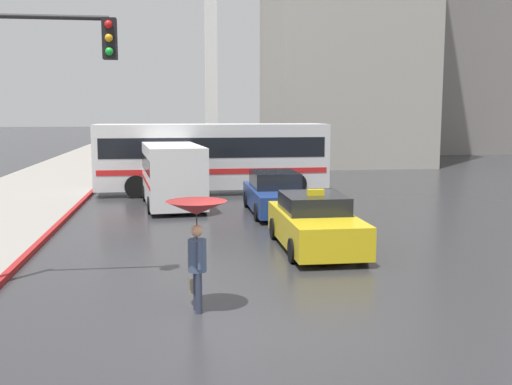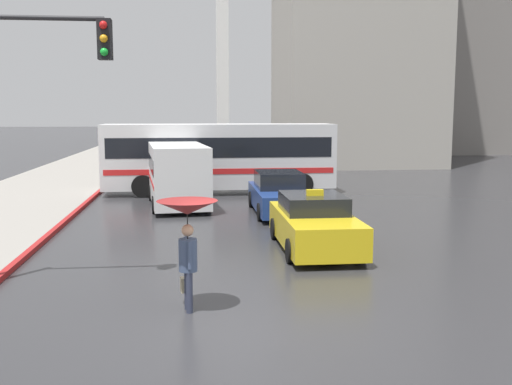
% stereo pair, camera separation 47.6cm
% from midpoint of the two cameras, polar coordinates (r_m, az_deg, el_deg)
% --- Properties ---
extents(ground_plane, '(300.00, 300.00, 0.00)m').
position_cam_midpoint_polar(ground_plane, '(10.10, 0.45, -13.15)').
color(ground_plane, '#2D2D30').
extents(taxi, '(1.91, 4.48, 1.59)m').
position_cam_midpoint_polar(taxi, '(15.87, 4.77, -2.97)').
color(taxi, gold).
rests_on(taxi, ground_plane).
extents(sedan_red, '(1.91, 4.76, 1.47)m').
position_cam_midpoint_polar(sedan_red, '(21.46, 1.22, -0.17)').
color(sedan_red, navy).
rests_on(sedan_red, ground_plane).
extents(ambulance_van, '(2.54, 5.55, 2.37)m').
position_cam_midpoint_polar(ambulance_van, '(23.17, -8.57, 1.92)').
color(ambulance_van, silver).
rests_on(ambulance_van, ground_plane).
extents(city_bus, '(10.22, 2.79, 3.08)m').
position_cam_midpoint_polar(city_bus, '(26.87, -4.71, 3.60)').
color(city_bus, silver).
rests_on(city_bus, ground_plane).
extents(pedestrian_with_umbrella, '(1.09, 1.09, 2.03)m').
position_cam_midpoint_polar(pedestrian_with_umbrella, '(10.73, -6.94, -2.85)').
color(pedestrian_with_umbrella, '#2D3347').
rests_on(pedestrian_with_umbrella, ground_plane).
extents(traffic_light, '(3.09, 0.38, 5.73)m').
position_cam_midpoint_polar(traffic_light, '(12.90, -22.24, 8.72)').
color(traffic_light, black).
rests_on(traffic_light, ground_plane).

